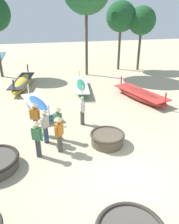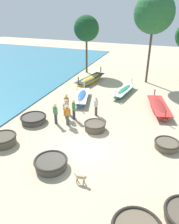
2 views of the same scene
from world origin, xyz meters
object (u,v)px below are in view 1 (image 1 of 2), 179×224
(tree_left_mid, at_px, (142,21))
(fisherman_standing_left, at_px, (59,132))
(long_boat_red_hull, at_px, (23,83))
(long_boat_green_hull, at_px, (81,87))
(long_boat_blue_hull, at_px, (140,95))
(long_boat_ochre_hull, at_px, (38,106))
(fisherman_by_coracle, at_px, (45,124))
(fisherman_with_hat, at_px, (35,116))
(tree_center, at_px, (121,17))
(coracle_weathered, at_px, (107,138))
(fisherman_standing_right, at_px, (37,136))
(fisherman_hauling, at_px, (82,110))
(fisherman_crouching, at_px, (58,121))

(tree_left_mid, bearing_deg, fisherman_standing_left, -127.71)
(long_boat_red_hull, distance_m, tree_left_mid, 12.80)
(fisherman_standing_left, bearing_deg, long_boat_green_hull, 70.94)
(long_boat_blue_hull, bearing_deg, tree_left_mid, 65.13)
(long_boat_green_hull, height_order, long_boat_red_hull, long_boat_red_hull)
(long_boat_ochre_hull, distance_m, fisherman_by_coracle, 3.78)
(fisherman_standing_left, distance_m, fisherman_with_hat, 2.03)
(long_boat_red_hull, bearing_deg, long_boat_ochre_hull, -78.75)
(long_boat_blue_hull, xyz_separation_m, fisherman_standing_left, (-6.20, -4.83, 0.63))
(tree_left_mid, bearing_deg, long_boat_blue_hull, -114.87)
(tree_left_mid, relative_size, tree_center, 0.93)
(coracle_weathered, bearing_deg, fisherman_standing_right, -177.23)
(long_boat_ochre_hull, bearing_deg, long_boat_blue_hull, 1.87)
(long_boat_ochre_hull, bearing_deg, tree_center, 45.57)
(coracle_weathered, relative_size, fisherman_hauling, 1.00)
(fisherman_standing_right, distance_m, fisherman_by_coracle, 1.08)
(fisherman_standing_right, distance_m, tree_left_mid, 17.27)
(fisherman_with_hat, bearing_deg, coracle_weathered, -30.17)
(fisherman_standing_right, bearing_deg, fisherman_by_coracle, 69.16)
(fisherman_by_coracle, distance_m, tree_center, 15.76)
(long_boat_blue_hull, bearing_deg, tree_center, 78.31)
(fisherman_standing_left, bearing_deg, fisherman_with_hat, 117.18)
(fisherman_standing_left, bearing_deg, fisherman_crouching, 85.32)
(long_boat_blue_hull, bearing_deg, fisherman_hauling, -150.80)
(fisherman_crouching, height_order, tree_left_mid, tree_left_mid)
(fisherman_with_hat, bearing_deg, long_boat_blue_hull, 22.97)
(fisherman_by_coracle, relative_size, tree_center, 0.25)
(long_boat_green_hull, distance_m, fisherman_by_coracle, 7.47)
(long_boat_green_hull, distance_m, fisherman_crouching, 7.13)
(fisherman_standing_right, distance_m, fisherman_hauling, 3.35)
(long_boat_red_hull, relative_size, fisherman_standing_right, 3.19)
(fisherman_crouching, distance_m, fisherman_standing_left, 1.00)
(long_boat_blue_hull, height_order, fisherman_with_hat, fisherman_with_hat)
(fisherman_standing_left, relative_size, fisherman_by_coracle, 1.00)
(fisherman_with_hat, height_order, tree_center, tree_center)
(long_boat_red_hull, bearing_deg, long_boat_green_hull, -24.61)
(tree_center, bearing_deg, fisherman_hauling, -119.93)
(long_boat_blue_hull, relative_size, fisherman_standing_right, 2.89)
(fisherman_hauling, bearing_deg, fisherman_with_hat, -170.79)
(fisherman_standing_left, distance_m, fisherman_hauling, 2.66)
(coracle_weathered, xyz_separation_m, long_boat_red_hull, (-3.86, 9.59, 0.08))
(coracle_weathered, bearing_deg, fisherman_standing_left, -179.55)
(coracle_weathered, height_order, fisherman_crouching, fisherman_crouching)
(fisherman_crouching, height_order, fisherman_standing_left, same)
(long_boat_ochre_hull, relative_size, fisherman_with_hat, 2.62)
(long_boat_blue_hull, relative_size, tree_left_mid, 0.79)
(long_boat_blue_hull, xyz_separation_m, long_boat_green_hull, (-3.57, 2.79, -0.02))
(fisherman_standing_left, relative_size, tree_center, 0.25)
(fisherman_standing_right, relative_size, fisherman_standing_left, 1.00)
(fisherman_crouching, xyz_separation_m, fisherman_hauling, (1.42, 1.21, -0.12))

